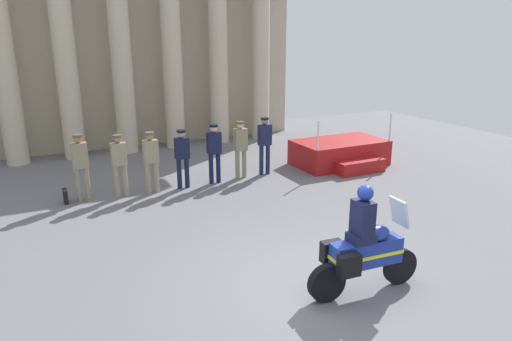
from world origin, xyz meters
TOP-DOWN VIEW (x-y plane):
  - ground_plane at (0.00, 0.00)m, footprint 28.00×28.00m
  - colonnade_backdrop at (-0.85, 11.40)m, footprint 14.06×1.56m
  - reviewing_stand at (5.01, 6.04)m, footprint 2.94×2.20m
  - officer_in_row_0 at (-2.95, 6.21)m, footprint 0.39×0.24m
  - officer_in_row_1 at (-2.01, 6.12)m, footprint 0.39×0.24m
  - officer_in_row_2 at (-1.20, 6.06)m, footprint 0.39×0.24m
  - officer_in_row_3 at (-0.33, 6.07)m, footprint 0.39×0.24m
  - officer_in_row_4 at (0.61, 6.08)m, footprint 0.39×0.24m
  - officer_in_row_5 at (1.50, 6.22)m, footprint 0.39×0.24m
  - officer_in_row_6 at (2.30, 6.22)m, footprint 0.39×0.24m
  - motorcycle_with_rider at (0.60, -0.49)m, footprint 2.09×0.72m
  - briefcase_on_ground at (-3.40, 6.27)m, footprint 0.10×0.32m

SIDE VIEW (x-z plane):
  - ground_plane at x=0.00m, z-range 0.00..0.00m
  - briefcase_on_ground at x=-3.40m, z-range 0.00..0.36m
  - reviewing_stand at x=5.01m, z-range -0.46..1.24m
  - motorcycle_with_rider at x=0.60m, z-range -0.16..1.74m
  - officer_in_row_3 at x=-0.33m, z-range 0.15..1.80m
  - officer_in_row_1 at x=-2.01m, z-range 0.15..1.82m
  - officer_in_row_2 at x=-1.20m, z-range 0.15..1.83m
  - officer_in_row_5 at x=1.50m, z-range 0.15..1.86m
  - officer_in_row_4 at x=0.61m, z-range 0.16..1.87m
  - officer_in_row_0 at x=-2.95m, z-range 0.16..1.91m
  - officer_in_row_6 at x=2.30m, z-range 0.16..1.92m
  - colonnade_backdrop at x=-0.85m, z-range 0.23..7.33m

